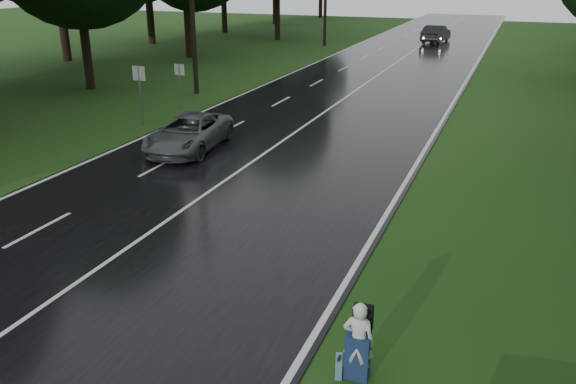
# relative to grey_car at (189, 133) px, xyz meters

# --- Properties ---
(ground) EXTENTS (160.00, 160.00, 0.00)m
(ground) POSITION_rel_grey_car_xyz_m (3.04, -10.32, -0.72)
(ground) COLOR #1F4414
(ground) RESTS_ON ground
(road) EXTENTS (12.00, 140.00, 0.04)m
(road) POSITION_rel_grey_car_xyz_m (3.04, 9.68, -0.70)
(road) COLOR black
(road) RESTS_ON ground
(lane_center) EXTENTS (0.12, 140.00, 0.01)m
(lane_center) POSITION_rel_grey_car_xyz_m (3.04, 9.68, -0.68)
(lane_center) COLOR silver
(lane_center) RESTS_ON road
(grey_car) EXTENTS (2.81, 5.13, 1.36)m
(grey_car) POSITION_rel_grey_car_xyz_m (0.00, 0.00, 0.00)
(grey_car) COLOR #474A4C
(grey_car) RESTS_ON road
(far_car) EXTENTS (2.33, 5.11, 1.63)m
(far_car) POSITION_rel_grey_car_xyz_m (3.89, 40.64, 0.13)
(far_car) COLOR black
(far_car) RESTS_ON road
(hitchhiker) EXTENTS (0.57, 0.52, 1.53)m
(hitchhiker) POSITION_rel_grey_car_xyz_m (9.95, -11.10, -0.01)
(hitchhiker) COLOR silver
(hitchhiker) RESTS_ON ground
(suitcase) EXTENTS (0.23, 0.44, 0.30)m
(suitcase) POSITION_rel_grey_car_xyz_m (9.62, -11.13, -0.57)
(suitcase) COLOR teal
(suitcase) RESTS_ON ground
(utility_pole_mid) EXTENTS (1.80, 0.28, 11.00)m
(utility_pole_mid) POSITION_rel_grey_car_xyz_m (-5.46, 10.09, -0.72)
(utility_pole_mid) COLOR black
(utility_pole_mid) RESTS_ON ground
(utility_pole_far) EXTENTS (1.80, 0.28, 10.20)m
(utility_pole_far) POSITION_rel_grey_car_xyz_m (-5.46, 34.10, -0.72)
(utility_pole_far) COLOR black
(utility_pole_far) RESTS_ON ground
(road_sign_a) EXTENTS (0.65, 0.10, 2.71)m
(road_sign_a) POSITION_rel_grey_car_xyz_m (-4.16, 2.82, -0.72)
(road_sign_a) COLOR white
(road_sign_a) RESTS_ON ground
(road_sign_b) EXTENTS (0.55, 0.10, 2.31)m
(road_sign_b) POSITION_rel_grey_car_xyz_m (-4.16, 6.27, -0.72)
(road_sign_b) COLOR white
(road_sign_b) RESTS_ON ground
(tree_left_d) EXTENTS (9.18, 9.18, 14.34)m
(tree_left_d) POSITION_rel_grey_car_xyz_m (-12.14, 8.96, -0.72)
(tree_left_d) COLOR black
(tree_left_d) RESTS_ON ground
(tree_left_e) EXTENTS (8.76, 8.76, 13.69)m
(tree_left_e) POSITION_rel_grey_car_xyz_m (-13.41, 22.80, -0.72)
(tree_left_e) COLOR black
(tree_left_e) RESTS_ON ground
(tree_left_f) EXTENTS (10.31, 10.31, 16.11)m
(tree_left_f) POSITION_rel_grey_car_xyz_m (-11.47, 37.07, -0.72)
(tree_left_f) COLOR black
(tree_left_f) RESTS_ON ground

